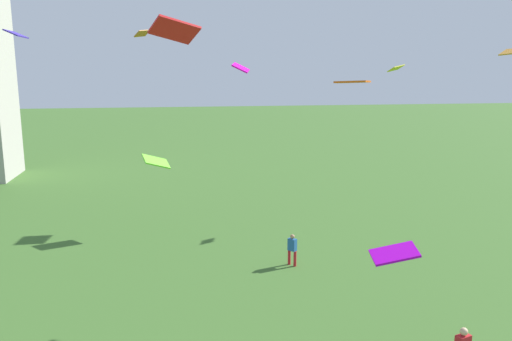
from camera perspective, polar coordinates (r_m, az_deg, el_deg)
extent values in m
cylinder|color=red|center=(26.78, 4.20, -9.41)|extent=(0.15, 0.15, 0.77)
cylinder|color=red|center=(26.98, 3.58, -9.24)|extent=(0.15, 0.15, 0.77)
cube|color=#235693|center=(26.64, 3.91, -7.93)|extent=(0.46, 0.47, 0.61)
sphere|color=#A37556|center=(26.50, 3.92, -7.07)|extent=(0.23, 0.23, 0.23)
sphere|color=#D8AD84|center=(18.51, 21.38, -15.78)|extent=(0.25, 0.25, 0.25)
cube|color=#79ED36|center=(31.70, -10.66, 0.97)|extent=(1.69, 1.56, 0.91)
cube|color=#E85810|center=(22.97, 10.28, 9.33)|extent=(1.65, 1.53, 0.17)
cube|color=#A807C8|center=(17.16, 14.59, -8.59)|extent=(1.48, 1.16, 0.52)
cube|color=#412BB4|center=(27.21, -24.33, 13.19)|extent=(0.91, 1.20, 0.40)
cube|color=#F007BB|center=(34.76, -1.65, 10.95)|extent=(1.38, 1.74, 0.72)
cube|color=red|center=(16.38, -8.73, 14.65)|extent=(1.59, 1.20, 0.81)
cube|color=gold|center=(35.64, 14.77, 10.55)|extent=(1.14, 1.04, 0.51)
cube|color=#C26A1E|center=(28.91, -12.10, 14.17)|extent=(0.86, 0.92, 0.41)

